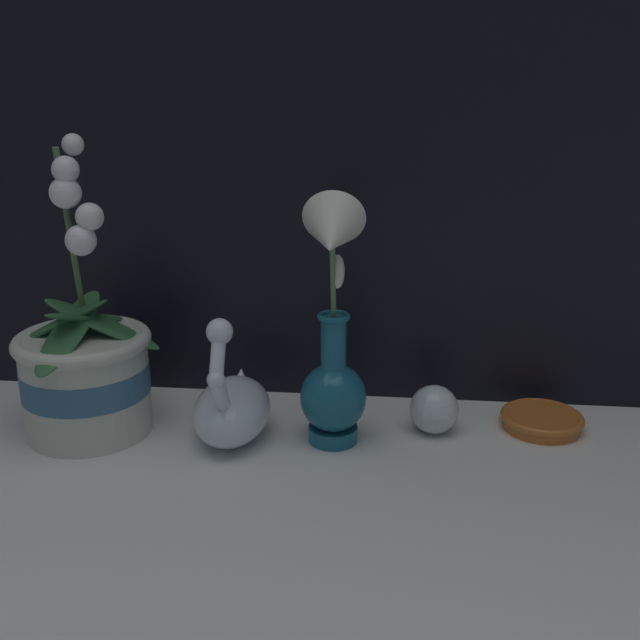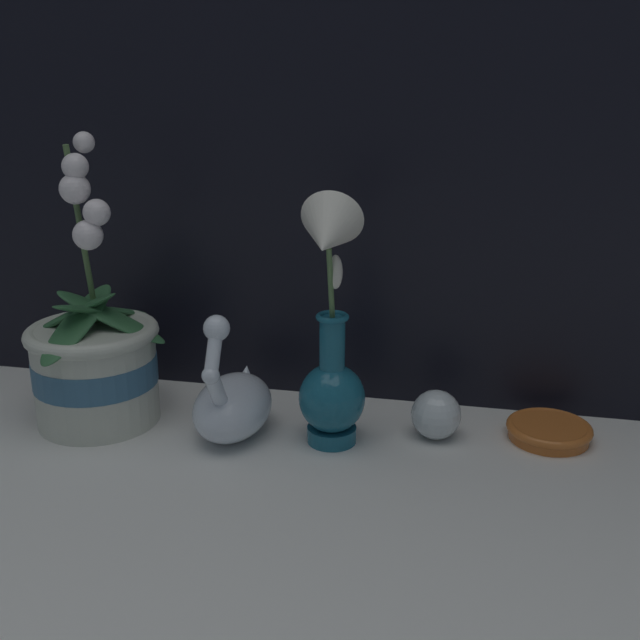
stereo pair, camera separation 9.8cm
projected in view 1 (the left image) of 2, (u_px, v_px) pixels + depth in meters
The scene contains 6 objects.
ground_plane at pixel (294, 487), 0.90m from camera, with size 2.80×2.80×0.00m, color silver.
orchid_potted_plant at pixel (85, 369), 1.02m from camera, with size 0.21×0.25×0.41m.
swan_figurine at pixel (232, 406), 1.01m from camera, with size 0.10×0.18×0.19m.
blue_vase at pixel (333, 347), 0.97m from camera, with size 0.09×0.13×0.34m.
glass_sphere at pixel (434, 409), 1.03m from camera, with size 0.07×0.07×0.07m.
amber_dish at pixel (542, 420), 1.05m from camera, with size 0.12×0.12×0.02m.
Camera 1 is at (0.11, -0.79, 0.47)m, focal length 42.00 mm.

